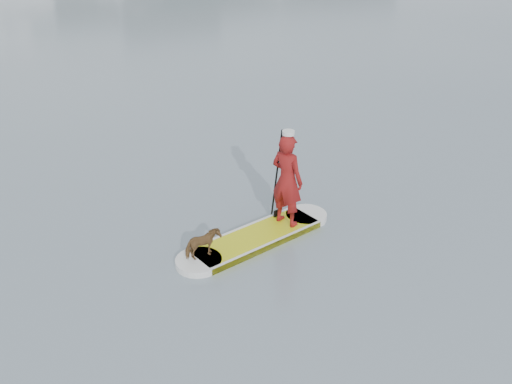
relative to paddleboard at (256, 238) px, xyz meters
name	(u,v)px	position (x,y,z in m)	size (l,w,h in m)	color
ground	(161,346)	(-2.41, -1.88, -0.06)	(140.00, 140.00, 0.00)	slate
paddleboard	(256,238)	(0.00, 0.00, 0.00)	(3.24, 1.33, 0.12)	#C7C912
paddler	(287,180)	(0.71, 0.15, 0.95)	(0.65, 0.42, 1.78)	maroon
white_cap	(288,133)	(0.71, 0.15, 1.87)	(0.22, 0.22, 0.07)	silver
dog	(203,244)	(-1.12, -0.24, 0.32)	(0.28, 0.61, 0.52)	brown
paddle	(276,185)	(0.64, 0.43, 0.74)	(0.10, 0.30, 2.00)	black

